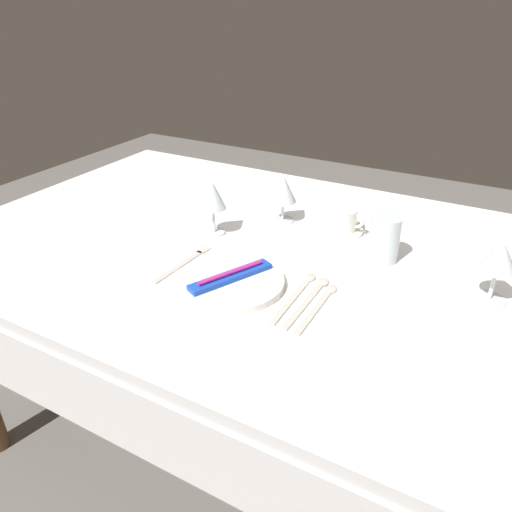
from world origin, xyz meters
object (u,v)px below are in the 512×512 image
fork_outer (185,262)px  coffee_cup_left (343,219)px  dinner_plate (231,282)px  spoon_soup (299,291)px  wine_glass_right (500,260)px  wine_glass_centre (213,197)px  drink_tumbler (384,242)px  spoon_tea (321,302)px  wine_glass_left (283,190)px  toothbrush_package (231,276)px  spoon_dessert (312,296)px

fork_outer → coffee_cup_left: bearing=51.6°
dinner_plate → spoon_soup: 0.16m
spoon_soup → wine_glass_right: bearing=23.9°
wine_glass_centre → drink_tumbler: wine_glass_centre is taller
spoon_tea → wine_glass_left: wine_glass_left is taller
toothbrush_package → wine_glass_right: 0.58m
dinner_plate → coffee_cup_left: 0.41m
dinner_plate → wine_glass_right: wine_glass_right is taller
wine_glass_left → wine_glass_centre: bearing=-128.4°
spoon_dessert → spoon_tea: bearing=-24.7°
wine_glass_left → wine_glass_right: bearing=-15.5°
dinner_plate → toothbrush_package: (0.00, 0.00, 0.02)m
fork_outer → wine_glass_left: size_ratio=1.49×
spoon_soup → wine_glass_right: wine_glass_right is taller
spoon_soup → spoon_tea: (0.06, -0.02, -0.00)m
wine_glass_left → toothbrush_package: bearing=-82.1°
spoon_soup → spoon_tea: size_ratio=1.09×
fork_outer → drink_tumbler: drink_tumbler is taller
dinner_plate → spoon_tea: size_ratio=1.18×
coffee_cup_left → wine_glass_centre: 0.36m
dinner_plate → fork_outer: dinner_plate is taller
dinner_plate → wine_glass_left: size_ratio=1.73×
fork_outer → spoon_tea: 0.36m
drink_tumbler → spoon_soup: bearing=-117.4°
spoon_dessert → wine_glass_right: (0.35, 0.17, 0.10)m
fork_outer → wine_glass_centre: 0.21m
fork_outer → wine_glass_right: 0.72m
fork_outer → wine_glass_right: bearing=15.1°
spoon_soup → drink_tumbler: 0.27m
wine_glass_left → drink_tumbler: bearing=-16.2°
dinner_plate → drink_tumbler: 0.40m
toothbrush_package → coffee_cup_left: (0.13, 0.39, 0.01)m
dinner_plate → spoon_dessert: size_ratio=1.09×
dinner_plate → wine_glass_right: (0.53, 0.22, 0.09)m
wine_glass_centre → wine_glass_right: 0.71m
fork_outer → coffee_cup_left: (0.28, 0.36, 0.04)m
toothbrush_package → spoon_dessert: bearing=14.3°
coffee_cup_left → toothbrush_package: bearing=-108.0°
spoon_soup → wine_glass_centre: (-0.33, 0.16, 0.11)m
spoon_soup → coffee_cup_left: bearing=93.6°
toothbrush_package → dinner_plate: bearing=0.0°
wine_glass_centre → fork_outer: bearing=-80.9°
wine_glass_left → drink_tumbler: (0.32, -0.09, -0.04)m
dinner_plate → wine_glass_right: size_ratio=1.72×
wine_glass_right → spoon_tea: bearing=-149.9°
spoon_soup → wine_glass_left: 0.40m
fork_outer → spoon_dessert: spoon_dessert is taller
spoon_dessert → wine_glass_centre: (-0.37, 0.17, 0.11)m
toothbrush_package → coffee_cup_left: bearing=72.0°
spoon_dessert → wine_glass_centre: size_ratio=1.45×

